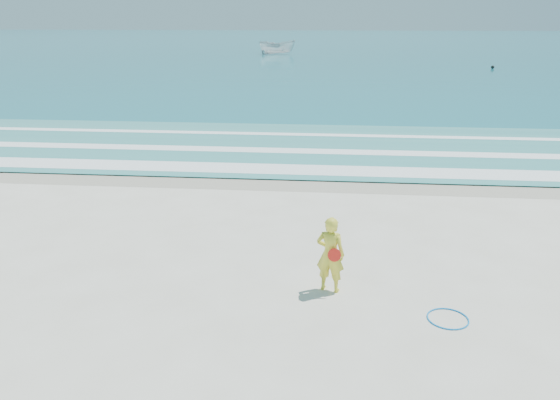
{
  "coord_description": "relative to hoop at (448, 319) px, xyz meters",
  "views": [
    {
      "loc": [
        1.9,
        -8.98,
        5.44
      ],
      "look_at": [
        0.66,
        4.0,
        1.0
      ],
      "focal_mm": 35.0,
      "sensor_mm": 36.0,
      "label": 1
    }
  ],
  "objects": [
    {
      "name": "wet_sand",
      "position": [
        -4.2,
        8.72,
        -0.01
      ],
      "size": [
        400.0,
        2.4,
        0.0
      ],
      "primitive_type": "cube",
      "color": "#B2A893",
      "rests_on": "ground"
    },
    {
      "name": "woman",
      "position": [
        -2.24,
        0.95,
        0.8
      ],
      "size": [
        0.67,
        0.53,
        1.62
      ],
      "color": "yellow",
      "rests_on": "ground"
    },
    {
      "name": "buoy",
      "position": [
        14.42,
        51.43,
        0.2
      ],
      "size": [
        0.35,
        0.35,
        0.35
      ],
      "primitive_type": "sphere",
      "color": "black",
      "rests_on": "ocean"
    },
    {
      "name": "foam_near",
      "position": [
        -4.2,
        10.02,
        0.04
      ],
      "size": [
        400.0,
        1.4,
        0.01
      ],
      "primitive_type": "cube",
      "color": "white",
      "rests_on": "shallow"
    },
    {
      "name": "ground",
      "position": [
        -4.2,
        -0.28,
        -0.01
      ],
      "size": [
        400.0,
        400.0,
        0.0
      ],
      "primitive_type": "plane",
      "color": "silver",
      "rests_on": "ground"
    },
    {
      "name": "shallow",
      "position": [
        -4.2,
        13.72,
        0.03
      ],
      "size": [
        400.0,
        10.0,
        0.01
      ],
      "primitive_type": "cube",
      "color": "#59B7AD",
      "rests_on": "ocean"
    },
    {
      "name": "boat",
      "position": [
        -10.38,
        71.41,
        1.02
      ],
      "size": [
        5.29,
        2.28,
        2.0
      ],
      "primitive_type": "imported",
      "rotation": [
        0.0,
        0.0,
        1.64
      ],
      "color": "silver",
      "rests_on": "ocean"
    },
    {
      "name": "ocean",
      "position": [
        -4.2,
        104.72,
        0.01
      ],
      "size": [
        400.0,
        190.0,
        0.04
      ],
      "primitive_type": "cube",
      "color": "#19727F",
      "rests_on": "ground"
    },
    {
      "name": "foam_mid",
      "position": [
        -4.2,
        12.92,
        0.04
      ],
      "size": [
        400.0,
        0.9,
        0.01
      ],
      "primitive_type": "cube",
      "color": "white",
      "rests_on": "shallow"
    },
    {
      "name": "hoop",
      "position": [
        0.0,
        0.0,
        0.0
      ],
      "size": [
        0.98,
        0.98,
        0.03
      ],
      "primitive_type": "torus",
      "rotation": [
        0.0,
        0.0,
        0.32
      ],
      "color": "#0B7BD1",
      "rests_on": "ground"
    },
    {
      "name": "foam_far",
      "position": [
        -4.2,
        16.22,
        0.04
      ],
      "size": [
        400.0,
        0.6,
        0.01
      ],
      "primitive_type": "cube",
      "color": "white",
      "rests_on": "shallow"
    }
  ]
}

